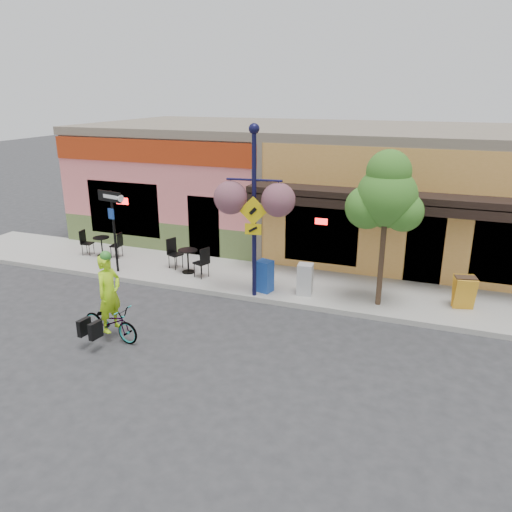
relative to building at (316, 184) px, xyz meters
The scene contains 14 objects.
ground 7.83m from the building, 90.00° to the right, with size 90.00×90.00×0.00m, color #2D2D30.
sidewalk 5.91m from the building, 90.00° to the right, with size 24.00×3.00×0.15m, color #9E9B93.
curb 7.28m from the building, 90.00° to the right, with size 24.00×0.12×0.15m, color #A8A59E.
building is the anchor object (origin of this frame).
bicycle 10.74m from the building, 103.69° to the right, with size 0.58×1.66×0.87m, color maroon.
cyclist_rider 10.65m from the building, 103.43° to the right, with size 0.69×0.45×1.90m, color #B8F81A.
lamp_post 6.86m from the building, 90.52° to the right, with size 1.54×0.62×4.84m, color #121239, non-canonical shape.
one_way_sign 8.24m from the building, 127.12° to the right, with size 1.02×0.22×2.66m, color black, non-canonical shape.
cafe_set_left 8.54m from the building, 139.87° to the right, with size 1.51×0.76×0.91m, color black, non-canonical shape.
cafe_set_right 6.64m from the building, 115.14° to the right, with size 1.68×0.84×1.01m, color black, non-canonical shape.
newspaper_box_blue 6.67m from the building, 88.95° to the right, with size 0.42×0.38×0.94m, color #1B46A4, non-canonical shape.
newspaper_box_grey 6.61m from the building, 78.42° to the right, with size 0.43×0.39×0.91m, color #B5B5B5, non-canonical shape.
street_tree 7.10m from the building, 61.61° to the right, with size 1.67×1.67×4.29m, color #3D7A26, non-canonical shape.
sandwich_board 8.27m from the building, 46.37° to the right, with size 0.54×0.40×0.91m, color gold, non-canonical shape.
Camera 1 is at (4.65, -11.83, 5.80)m, focal length 35.00 mm.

